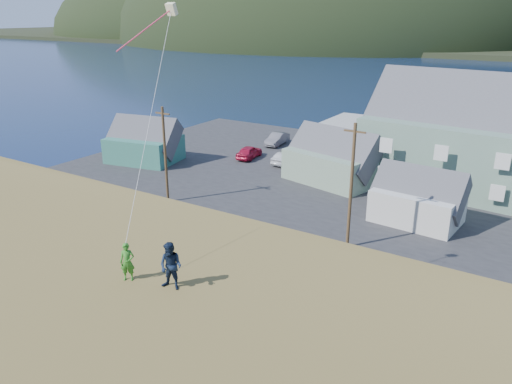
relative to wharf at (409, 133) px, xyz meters
The scene contains 13 objects.
ground 40.45m from the wharf, 81.47° to the right, with size 900.00×900.00×0.00m, color #0A1638.
grass_strip 42.43m from the wharf, 81.87° to the right, with size 110.00×8.00×0.10m, color #4C3D19.
waterfront_lot 23.77m from the wharf, 75.38° to the right, with size 72.00×36.00×0.12m, color #28282B.
wharf is the anchor object (origin of this frame).
shed_teal 37.44m from the wharf, 127.13° to the right, with size 9.12×7.14×6.46m.
shed_palegreen_near 24.96m from the wharf, 91.93° to the right, with size 10.45×7.80×6.82m.
shed_white 32.38m from the wharf, 72.88° to the right, with size 7.63×5.37×5.78m.
shed_palegreen_far 14.24m from the wharf, 70.48° to the right, with size 12.02×8.66×7.29m.
utility_poles 39.02m from the wharf, 82.88° to the right, with size 30.71×0.24×9.42m.
parked_cars 19.57m from the wharf, 99.40° to the right, with size 25.69×13.35×1.56m.
kite_flyer_green 60.02m from the wharf, 84.30° to the right, with size 0.55×0.36×1.50m, color #2F7820.
kite_flyer_navy 59.85m from the wharf, 82.53° to the right, with size 0.88×0.69×1.81m, color #132036.
kite_rig 54.74m from the wharf, 87.50° to the right, with size 2.44×3.89×11.52m.
Camera 1 is at (12.84, -30.69, 16.73)m, focal length 35.00 mm.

